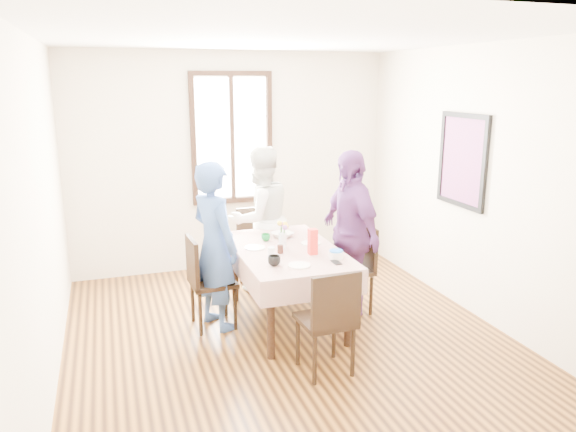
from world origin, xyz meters
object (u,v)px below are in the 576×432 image
Objects in this scene: person_left at (213,246)px; person_far at (259,219)px; chair_left at (213,282)px; person_right at (349,233)px; chair_right at (350,269)px; dining_table at (286,286)px; chair_near at (325,320)px; chair_far at (259,249)px.

person_far reaches higher than person_left.
person_right is at bearing 82.92° from chair_left.
chair_right is 1.24m from person_far.
person_right reaches higher than dining_table.
person_far is (0.69, 0.85, 0.01)m from person_left.
chair_near is at bearing -90.00° from dining_table.
dining_table is 1.61× the size of chair_right.
person_right is (0.69, 1.05, 0.39)m from chair_near.
dining_table is 1.61× the size of chair_near.
person_far reaches higher than dining_table.
dining_table is 0.89× the size of person_far.
person_right is at bearing 92.20° from chair_right.
chair_right is at bearing 85.14° from person_right.
chair_near reaches higher than dining_table.
chair_left is 0.54× the size of person_right.
chair_near is at bearing 148.35° from chair_right.
person_left reaches higher than chair_left.
chair_left is 0.55× the size of person_far.
chair_right is 0.56× the size of person_left.
chair_right is 1.00× the size of chair_far.
person_right is (1.39, -0.09, 0.39)m from chair_left.
person_far is (0.00, 2.00, 0.37)m from chair_near.
dining_table is 0.90× the size of person_left.
chair_right is 0.55× the size of person_far.
chair_far and chair_near have the same top height.
person_far is 1.17m from person_right.
person_left is at bearing 117.51° from chair_near.
chair_near is 0.55× the size of person_far.
chair_near is (-0.00, -1.01, 0.08)m from dining_table.
chair_left is 1.17m from person_far.
dining_table is 0.87× the size of person_right.
chair_near is (0.71, -1.15, 0.00)m from chair_left.
chair_left is at bearing -98.62° from person_right.
chair_far reaches higher than dining_table.
chair_left is at bearing 168.99° from dining_table.
dining_table is 0.72m from chair_left.
person_far is (0.00, -0.02, 0.37)m from chair_far.
chair_right is at bearing 82.97° from chair_left.
dining_table is at bearing 95.91° from chair_right.
person_right reaches higher than person_left.
chair_far is at bearing -149.30° from person_right.
chair_right and chair_near have the same top height.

